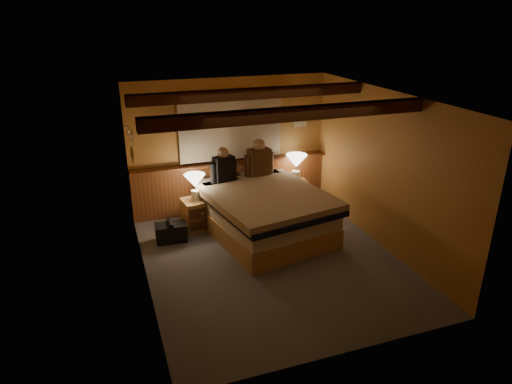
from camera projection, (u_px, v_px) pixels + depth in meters
name	position (u px, v px, depth m)	size (l,w,h in m)	color
floor	(272.00, 260.00, 6.76)	(4.20, 4.20, 0.00)	slate
ceiling	(274.00, 98.00, 5.87)	(4.20, 4.20, 0.00)	#BB8546
wall_back	(230.00, 145.00, 8.16)	(3.60, 3.60, 0.00)	#C38E46
wall_left	(140.00, 201.00, 5.76)	(4.20, 4.20, 0.00)	#C38E46
wall_right	(384.00, 171.00, 6.87)	(4.20, 4.20, 0.00)	#C38E46
wall_front	(350.00, 256.00, 4.48)	(3.60, 3.60, 0.00)	#C38E46
wainscot	(232.00, 184.00, 8.37)	(3.60, 0.23, 0.94)	brown
curtain_window	(231.00, 129.00, 7.98)	(2.18, 0.09, 1.11)	#402510
ceiling_beams	(270.00, 103.00, 6.04)	(3.60, 1.65, 0.16)	#402510
coat_rail	(131.00, 135.00, 7.00)	(0.05, 0.55, 0.24)	white
framed_print	(300.00, 121.00, 8.42)	(0.30, 0.04, 0.25)	tan
bed	(264.00, 212.00, 7.43)	(2.02, 2.45, 0.75)	tan
nightstand_left	(198.00, 214.00, 7.66)	(0.52, 0.48, 0.52)	tan
nightstand_right	(295.00, 194.00, 8.54)	(0.49, 0.45, 0.49)	tan
lamp_left	(195.00, 182.00, 7.43)	(0.35, 0.35, 0.45)	white
lamp_right	(296.00, 163.00, 8.37)	(0.39, 0.39, 0.51)	white
person_left	(224.00, 167.00, 7.70)	(0.49, 0.29, 0.62)	black
person_right	(259.00, 160.00, 7.96)	(0.55, 0.27, 0.68)	#472D1C
duffel_bag	(171.00, 232.00, 7.28)	(0.50, 0.31, 0.35)	black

